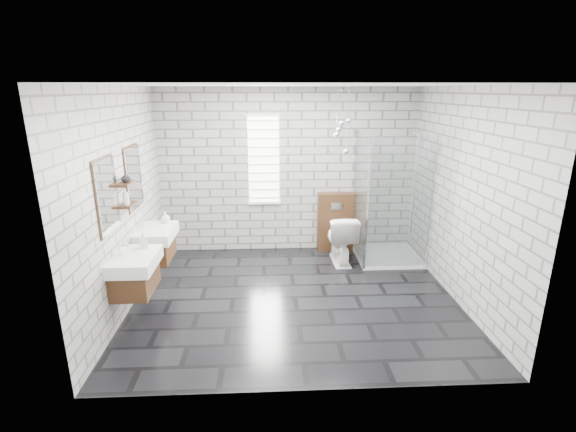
{
  "coord_description": "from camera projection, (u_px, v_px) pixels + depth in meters",
  "views": [
    {
      "loc": [
        -0.34,
        -4.98,
        2.65
      ],
      "look_at": [
        -0.07,
        0.35,
        1.03
      ],
      "focal_mm": 26.0,
      "sensor_mm": 36.0,
      "label": 1
    }
  ],
  "objects": [
    {
      "name": "wall_front",
      "position": [
        310.0,
        255.0,
        3.43
      ],
      "size": [
        4.2,
        0.02,
        2.7
      ],
      "primitive_type": "cube",
      "color": "#A6A5A0",
      "rests_on": "floor"
    },
    {
      "name": "shower_enclosure",
      "position": [
        384.0,
        231.0,
        6.61
      ],
      "size": [
        1.0,
        1.0,
        2.03
      ],
      "color": "white",
      "rests_on": "floor"
    },
    {
      "name": "soap_bottle_a",
      "position": [
        143.0,
        239.0,
        4.93
      ],
      "size": [
        0.12,
        0.12,
        0.21
      ],
      "primitive_type": "imported",
      "rotation": [
        0.0,
        0.0,
        0.31
      ],
      "color": "#B2B2B2",
      "rests_on": "vanity_left"
    },
    {
      "name": "soap_bottle_c",
      "position": [
        126.0,
        197.0,
        4.91
      ],
      "size": [
        0.09,
        0.09,
        0.21
      ],
      "primitive_type": "imported",
      "rotation": [
        0.0,
        0.0,
        -0.18
      ],
      "color": "#B2B2B2",
      "rests_on": "shelf_lower"
    },
    {
      "name": "wall_right",
      "position": [
        462.0,
        197.0,
        5.26
      ],
      "size": [
        0.02,
        3.6,
        2.7
      ],
      "primitive_type": "cube",
      "color": "#A6A5A0",
      "rests_on": "floor"
    },
    {
      "name": "floor",
      "position": [
        295.0,
        298.0,
        5.56
      ],
      "size": [
        4.2,
        3.6,
        0.02
      ],
      "primitive_type": "cube",
      "color": "black",
      "rests_on": "ground"
    },
    {
      "name": "wall_back",
      "position": [
        288.0,
        172.0,
        6.89
      ],
      "size": [
        4.2,
        0.02,
        2.7
      ],
      "primitive_type": "cube",
      "color": "#A6A5A0",
      "rests_on": "floor"
    },
    {
      "name": "shelf_upper",
      "position": [
        125.0,
        184.0,
        4.95
      ],
      "size": [
        0.14,
        0.3,
        0.03
      ],
      "primitive_type": "cube",
      "color": "#442815",
      "rests_on": "wall_left"
    },
    {
      "name": "soap_bottle_b",
      "position": [
        165.0,
        217.0,
        5.87
      ],
      "size": [
        0.15,
        0.15,
        0.16
      ],
      "primitive_type": "imported",
      "rotation": [
        0.0,
        0.0,
        -0.24
      ],
      "color": "#B2B2B2",
      "rests_on": "vanity_right"
    },
    {
      "name": "flush_plate",
      "position": [
        337.0,
        206.0,
        6.88
      ],
      "size": [
        0.18,
        0.01,
        0.12
      ],
      "primitive_type": "cube",
      "color": "silver",
      "rests_on": "cistern_panel"
    },
    {
      "name": "vanity_left",
      "position": [
        132.0,
        263.0,
        4.76
      ],
      "size": [
        0.47,
        0.7,
        1.57
      ],
      "color": "#442815",
      "rests_on": "wall_left"
    },
    {
      "name": "window",
      "position": [
        264.0,
        160.0,
        6.78
      ],
      "size": [
        0.56,
        0.05,
        1.48
      ],
      "color": "white",
      "rests_on": "wall_back"
    },
    {
      "name": "vase",
      "position": [
        126.0,
        177.0,
        4.93
      ],
      "size": [
        0.12,
        0.12,
        0.12
      ],
      "primitive_type": "imported",
      "rotation": [
        0.0,
        0.0,
        -0.05
      ],
      "color": "#B2B2B2",
      "rests_on": "shelf_upper"
    },
    {
      "name": "shelf_lower",
      "position": [
        128.0,
        205.0,
        5.02
      ],
      "size": [
        0.14,
        0.3,
        0.03
      ],
      "primitive_type": "cube",
      "color": "#442815",
      "rests_on": "wall_left"
    },
    {
      "name": "vanity_right",
      "position": [
        153.0,
        235.0,
        5.67
      ],
      "size": [
        0.47,
        0.7,
        1.57
      ],
      "color": "#442815",
      "rests_on": "wall_left"
    },
    {
      "name": "pendant_cluster",
      "position": [
        342.0,
        131.0,
        6.29
      ],
      "size": [
        0.28,
        0.24,
        0.99
      ],
      "color": "silver",
      "rests_on": "ceiling"
    },
    {
      "name": "ceiling",
      "position": [
        296.0,
        84.0,
        4.76
      ],
      "size": [
        4.2,
        3.6,
        0.02
      ],
      "primitive_type": "cube",
      "color": "white",
      "rests_on": "wall_back"
    },
    {
      "name": "wall_left",
      "position": [
        122.0,
        201.0,
        5.06
      ],
      "size": [
        0.02,
        3.6,
        2.7
      ],
      "primitive_type": "cube",
      "color": "#A6A5A0",
      "rests_on": "floor"
    },
    {
      "name": "cistern_panel",
      "position": [
        335.0,
        222.0,
        7.07
      ],
      "size": [
        0.6,
        0.2,
        1.0
      ],
      "primitive_type": "cube",
      "color": "#442815",
      "rests_on": "floor"
    },
    {
      "name": "toilet",
      "position": [
        340.0,
        238.0,
        6.6
      ],
      "size": [
        0.46,
        0.78,
        0.79
      ],
      "primitive_type": "imported",
      "rotation": [
        0.0,
        0.0,
        3.17
      ],
      "color": "white",
      "rests_on": "floor"
    }
  ]
}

